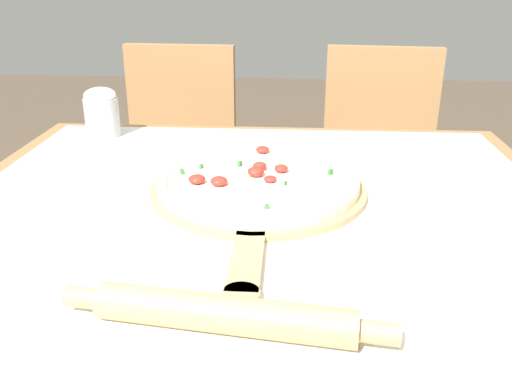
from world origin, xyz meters
TOP-DOWN VIEW (x-y plane):
  - dining_table at (0.00, 0.00)m, footprint 1.16×0.99m
  - towel_cloth at (0.00, 0.00)m, footprint 1.08×0.91m
  - pizza_peel at (-0.00, 0.02)m, footprint 0.40×0.58m
  - pizza at (-0.00, 0.04)m, footprint 0.38×0.38m
  - rolling_pin at (-0.01, -0.38)m, footprint 0.40×0.08m
  - chair_left at (-0.33, 0.86)m, footprint 0.42×0.42m
  - chair_right at (0.36, 0.86)m, footprint 0.44×0.44m
  - flour_cup at (-0.41, 0.37)m, footprint 0.08×0.08m

SIDE VIEW (x-z plane):
  - chair_left at x=-0.33m, z-range 0.07..0.97m
  - chair_right at x=0.36m, z-range 0.07..0.97m
  - dining_table at x=0.00m, z-range 0.26..1.01m
  - towel_cloth at x=0.00m, z-range 0.75..0.75m
  - pizza_peel at x=0.00m, z-range 0.75..0.76m
  - rolling_pin at x=-0.01m, z-range 0.75..0.80m
  - pizza at x=0.00m, z-range 0.76..0.80m
  - flour_cup at x=-0.41m, z-range 0.75..0.87m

